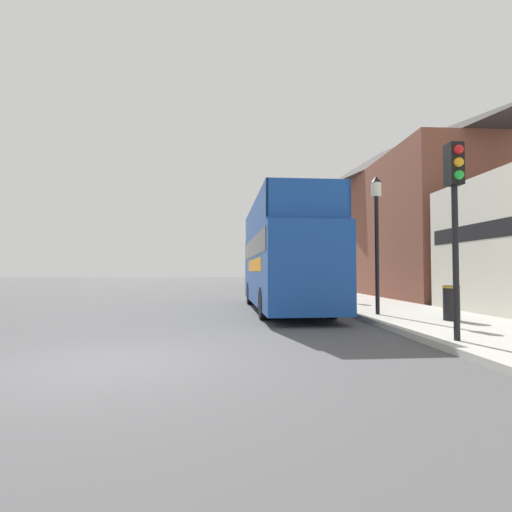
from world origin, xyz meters
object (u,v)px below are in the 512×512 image
object	(u,v)px
parked_car_ahead_of_bus	(281,286)
lamp_post_second	(315,232)
tour_bus	(283,262)
litter_bin	(451,302)
traffic_signal	(455,196)
lamp_post_nearest	(377,218)

from	to	relation	value
parked_car_ahead_of_bus	lamp_post_second	size ratio (longest dim) A/B	0.81
tour_bus	litter_bin	distance (m)	6.33
traffic_signal	litter_bin	xyz separation A→B (m)	(1.68, 3.15, -2.38)
traffic_signal	lamp_post_nearest	size ratio (longest dim) A/B	0.89
tour_bus	lamp_post_second	bearing A→B (deg)	63.69
tour_bus	lamp_post_second	size ratio (longest dim) A/B	1.96
traffic_signal	lamp_post_nearest	bearing A→B (deg)	87.55
lamp_post_second	traffic_signal	bearing A→B (deg)	-89.73
lamp_post_second	tour_bus	bearing A→B (deg)	-115.03
tour_bus	traffic_signal	xyz separation A→B (m)	(2.43, -7.80, 1.16)
tour_bus	lamp_post_nearest	distance (m)	4.18
traffic_signal	lamp_post_second	size ratio (longest dim) A/B	0.79
litter_bin	lamp_post_nearest	bearing A→B (deg)	131.04
litter_bin	parked_car_ahead_of_bus	bearing A→B (deg)	105.19
lamp_post_nearest	litter_bin	size ratio (longest dim) A/B	4.58
traffic_signal	lamp_post_nearest	world-z (taller)	lamp_post_nearest
tour_bus	lamp_post_nearest	world-z (taller)	lamp_post_nearest
lamp_post_second	litter_bin	xyz separation A→B (m)	(1.74, -9.73, -2.92)
lamp_post_nearest	litter_bin	xyz separation A→B (m)	(1.48, -1.70, -2.58)
lamp_post_second	litter_bin	distance (m)	10.30
tour_bus	lamp_post_nearest	xyz separation A→B (m)	(2.64, -2.95, 1.35)
lamp_post_second	lamp_post_nearest	bearing A→B (deg)	-88.09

